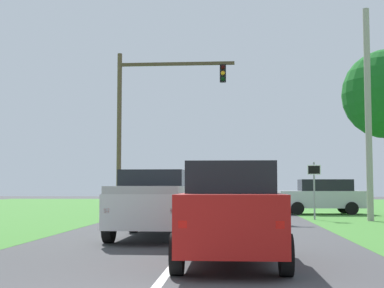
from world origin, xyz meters
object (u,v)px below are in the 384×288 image
object	(u,v)px
pickup_truck_lead	(156,203)
keep_moving_sign	(314,183)
traffic_light	(146,110)
red_suv_near	(231,211)
utility_pole_right	(368,113)
crossing_suv_far	(322,196)

from	to	relation	value
pickup_truck_lead	keep_moving_sign	xyz separation A→B (m)	(5.92, 9.19, 0.65)
pickup_truck_lead	traffic_light	world-z (taller)	traffic_light
red_suv_near	utility_pole_right	bearing A→B (deg)	66.52
traffic_light	utility_pole_right	xyz separation A→B (m)	(10.47, -3.88, -0.76)
pickup_truck_lead	utility_pole_right	size ratio (longest dim) A/B	0.59
traffic_light	utility_pole_right	distance (m)	11.19
pickup_truck_lead	crossing_suv_far	distance (m)	15.90
pickup_truck_lead	keep_moving_sign	world-z (taller)	keep_moving_sign
utility_pole_right	traffic_light	bearing A→B (deg)	159.65
red_suv_near	traffic_light	bearing A→B (deg)	104.30
pickup_truck_lead	keep_moving_sign	bearing A→B (deg)	57.19
red_suv_near	utility_pole_right	world-z (taller)	utility_pole_right
crossing_suv_far	keep_moving_sign	bearing A→B (deg)	-102.50
red_suv_near	traffic_light	distance (m)	18.72
traffic_light	keep_moving_sign	xyz separation A→B (m)	(8.18, -3.14, -3.80)
traffic_light	crossing_suv_far	world-z (taller)	traffic_light
keep_moving_sign	utility_pole_right	world-z (taller)	utility_pole_right
red_suv_near	crossing_suv_far	bearing A→B (deg)	76.19
crossing_suv_far	red_suv_near	bearing A→B (deg)	-103.81
crossing_suv_far	utility_pole_right	distance (m)	7.00
pickup_truck_lead	utility_pole_right	bearing A→B (deg)	45.82
red_suv_near	crossing_suv_far	distance (m)	20.13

